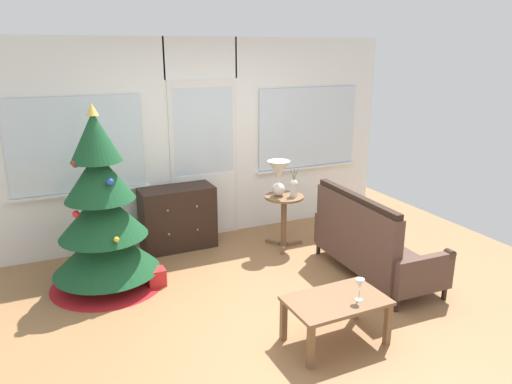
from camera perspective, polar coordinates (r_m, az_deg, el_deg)
ground_plane at (r=4.88m, az=2.20°, el=-13.11°), size 6.76×6.76×0.00m
back_wall_with_door at (r=6.27m, az=-6.27°, el=6.06°), size 5.20×0.14×2.55m
christmas_tree at (r=5.22m, az=-17.58°, el=-3.38°), size 1.19×1.19×1.91m
dresser_cabinet at (r=6.11m, az=-9.19°, el=-3.01°), size 0.91×0.45×0.78m
settee_sofa at (r=5.42m, az=13.12°, el=-6.01°), size 0.76×1.60×0.96m
side_table at (r=6.02m, az=3.30°, el=-2.22°), size 0.50×0.48×0.67m
table_lamp at (r=5.89m, az=2.68°, el=2.20°), size 0.28×0.28×0.44m
flower_vase at (r=5.92m, az=4.48°, el=0.57°), size 0.11×0.10×0.35m
coffee_table at (r=4.23m, az=9.41°, el=-13.02°), size 0.85×0.53×0.40m
wine_glass at (r=4.15m, az=12.11°, el=-10.63°), size 0.08×0.08×0.20m
gift_box at (r=5.31m, az=-11.62°, el=-9.77°), size 0.18×0.16×0.18m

